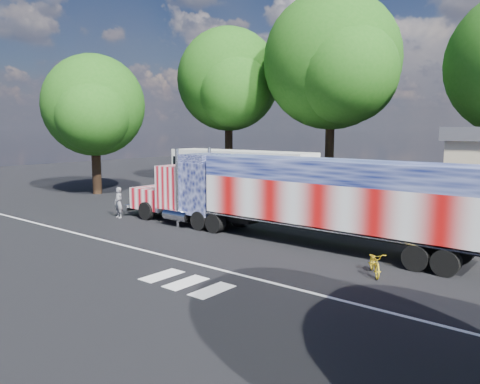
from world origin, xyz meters
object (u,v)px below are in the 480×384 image
Objects in this scene: woman at (119,203)px; tree_n_mid at (333,61)px; semi_truck at (286,195)px; tree_w_a at (94,106)px; bicycle at (375,263)px; coach_bus at (240,173)px; tree_nw_a at (229,80)px.

tree_n_mid reaches higher than woman.
tree_w_a reaches higher than semi_truck.
semi_truck is 6.17m from bicycle.
woman is 12.32m from tree_w_a.
tree_w_a reaches higher than bicycle.
tree_w_a is (-19.95, 3.42, 4.73)m from semi_truck.
woman is 1.10× the size of bicycle.
bicycle is 26.81m from tree_w_a.
coach_bus is 11.05m from tree_nw_a.
semi_truck is 20.79m from tree_w_a.
bicycle is at bearing -36.47° from coach_bus.
coach_bus is 12.46m from tree_w_a.
tree_w_a is at bearing 133.78° from bicycle.
tree_n_mid is (4.17, 6.18, 8.39)m from coach_bus.
bicycle is 23.01m from tree_n_mid.
coach_bus is 11.23m from tree_n_mid.
tree_n_mid is (-11.22, 17.56, 9.77)m from bicycle.
semi_truck is 10.80× the size of woman.
woman is 0.11× the size of tree_n_mid.
semi_truck is at bearing -9.73° from tree_w_a.
semi_truck is 10.61m from woman.
tree_n_mid is (9.94, 0.57, 0.81)m from tree_nw_a.
tree_n_mid is at bearing 111.00° from semi_truck.
tree_nw_a reaches higher than woman.
tree_nw_a is (4.21, 11.13, 2.55)m from tree_w_a.
woman is at bearing -171.14° from semi_truck.
coach_bus reaches higher than bicycle.
tree_nw_a is 0.90× the size of tree_n_mid.
tree_n_mid is at bearing 3.29° from tree_nw_a.
coach_bus is at bearing 110.31° from bicycle.
semi_truck is 11.88× the size of bicycle.
semi_truck is at bearing -69.00° from tree_n_mid.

